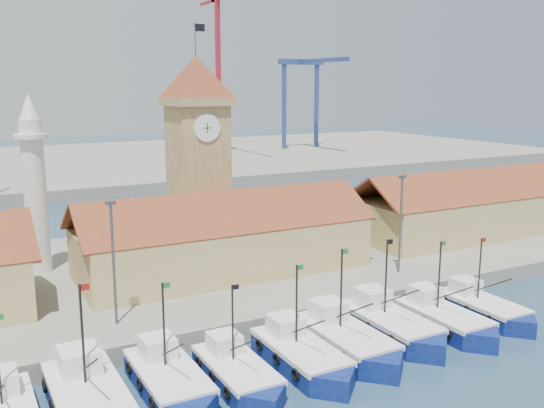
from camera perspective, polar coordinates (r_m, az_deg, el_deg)
ground at (r=41.05m, az=7.29°, el=-15.63°), size 400.00×400.00×0.00m
quay at (r=60.48m, az=-6.05°, el=-5.94°), size 140.00×32.00×1.50m
terminal at (r=142.38m, az=-19.33°, el=3.44°), size 240.00×80.00×2.00m
boat_2 at (r=37.24m, az=-16.76°, el=-17.56°), size 3.86×10.58×8.00m
boat_3 at (r=38.64m, az=-9.55°, el=-16.26°), size 3.47×9.51×7.20m
boat_4 at (r=39.18m, az=-3.15°, el=-15.79°), size 3.23×8.86×6.70m
boat_5 at (r=41.25m, az=2.93°, el=-14.25°), size 3.51×9.62×7.28m
boat_6 at (r=43.63m, az=7.14°, el=-12.79°), size 3.73×10.22×7.73m
boat_7 at (r=46.67m, az=11.25°, el=-11.29°), size 3.72×10.19×7.71m
boat_8 at (r=48.85m, az=15.98°, el=-10.54°), size 3.49×9.55×7.23m
boat_9 at (r=52.21m, az=19.41°, el=-9.38°), size 3.30×9.04×6.84m
hall_center at (r=56.04m, az=-4.56°, el=-3.85°), size 27.04×10.13×7.61m
hall_right at (r=74.49m, az=18.59°, el=-0.66°), size 31.20×10.13×7.61m
clock_tower at (r=60.05m, az=-7.00°, el=4.85°), size 5.80×5.80×22.70m
minaret at (r=58.68m, az=-21.45°, el=1.82°), size 3.00×3.00×16.30m
lamp_posts at (r=48.65m, az=-0.26°, el=-3.10°), size 80.70×0.25×9.03m
crane_red_right at (r=145.44m, az=-4.87°, el=14.22°), size 1.00×33.70×43.93m
gantry at (r=159.92m, az=3.35°, el=11.65°), size 13.00×22.00×23.20m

